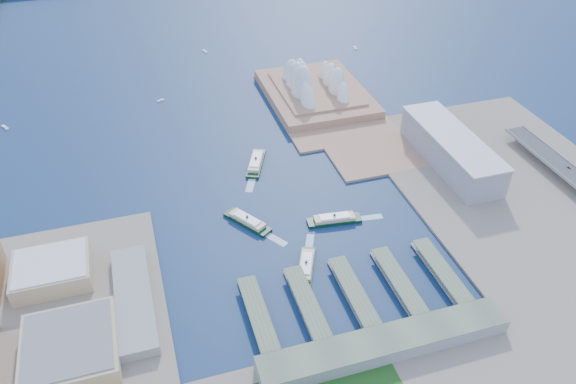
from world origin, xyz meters
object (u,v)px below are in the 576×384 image
object	(u,v)px
toaster_building	(451,150)
car_c	(569,167)
opera_house	(316,77)
ferry_c	(306,265)
ferry_b	(256,161)
ferry_a	(247,220)
ferry_d	(334,218)

from	to	relation	value
toaster_building	car_c	distance (m)	125.78
opera_house	car_c	distance (m)	329.87
opera_house	toaster_building	xyz separation A→B (m)	(90.00, -200.00, -11.50)
ferry_c	ferry_b	bearing A→B (deg)	-65.58
ferry_a	car_c	xyz separation A→B (m)	(353.11, -28.78, 10.49)
opera_house	ferry_b	distance (m)	182.54
opera_house	ferry_a	distance (m)	281.31
ferry_a	ferry_d	xyz separation A→B (m)	(83.48, -22.73, 0.02)
ferry_c	ferry_a	bearing A→B (deg)	-41.33
opera_house	ferry_c	bearing A→B (deg)	-110.87
ferry_a	ferry_d	size ratio (longest dim) A/B	1.00
ferry_b	opera_house	bearing A→B (deg)	71.65
opera_house	ferry_c	distance (m)	334.14
ferry_a	ferry_c	xyz separation A→B (m)	(35.45, -77.38, -0.21)
car_c	ferry_b	bearing A→B (deg)	-21.79
opera_house	ferry_d	world-z (taller)	opera_house
ferry_c	toaster_building	bearing A→B (deg)	-127.89
ferry_c	car_c	xyz separation A→B (m)	(317.66, 48.60, 10.70)
ferry_d	toaster_building	bearing A→B (deg)	-63.95
toaster_building	car_c	size ratio (longest dim) A/B	30.60
ferry_d	car_c	size ratio (longest dim) A/B	10.68
toaster_building	ferry_d	distance (m)	170.97
ferry_a	ferry_b	bearing A→B (deg)	37.39
opera_house	ferry_d	distance (m)	267.43
opera_house	ferry_b	xyz separation A→B (m)	(-119.78, -135.14, -26.63)
opera_house	ferry_c	xyz separation A→B (m)	(-118.66, -311.18, -27.12)
ferry_b	ferry_c	xyz separation A→B (m)	(1.13, -176.04, -0.49)
ferry_a	opera_house	bearing A→B (deg)	23.18
ferry_b	ferry_d	size ratio (longest dim) A/B	1.05
ferry_b	ferry_d	distance (m)	130.97
ferry_b	ferry_c	size ratio (longest dim) A/B	1.10
toaster_building	ferry_d	size ratio (longest dim) A/B	2.87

